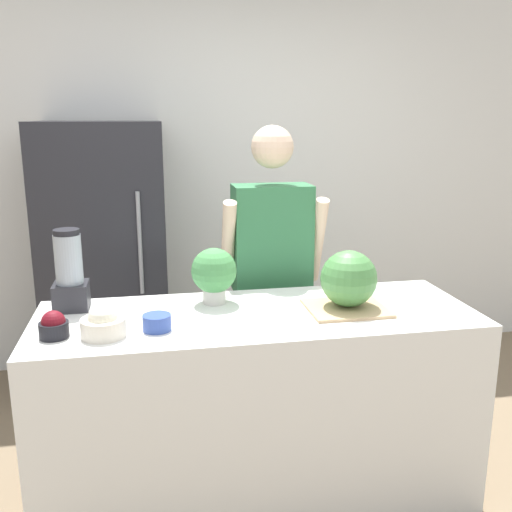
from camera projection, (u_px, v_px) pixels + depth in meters
wall_back at (212, 181)px, 4.01m from camera, size 8.00×0.06×2.60m
counter_island at (257, 406)px, 2.61m from camera, size 1.93×0.69×0.90m
refrigerator at (105, 260)px, 3.62m from camera, size 0.75×0.69×1.71m
person at (272, 280)px, 3.10m from camera, size 0.55×0.27×1.70m
cutting_board at (346, 308)px, 2.54m from camera, size 0.35×0.30×0.01m
watermelon at (349, 279)px, 2.53m from camera, size 0.25×0.25×0.25m
bowl_cherries at (54, 326)px, 2.22m from camera, size 0.11×0.11×0.11m
bowl_cream at (103, 324)px, 2.23m from camera, size 0.18×0.18×0.13m
bowl_small_blue at (157, 323)px, 2.30m from camera, size 0.11×0.11×0.07m
blender at (70, 274)px, 2.52m from camera, size 0.15×0.15×0.36m
potted_plant at (214, 273)px, 2.61m from camera, size 0.21×0.21×0.26m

